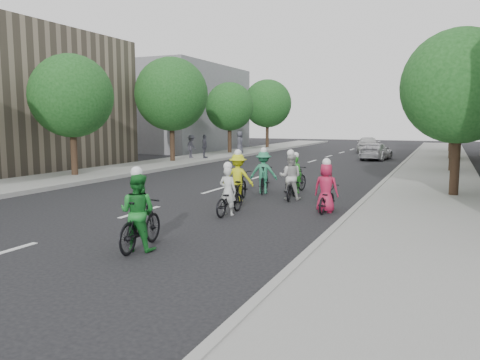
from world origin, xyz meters
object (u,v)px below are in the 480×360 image
Objects in this scene: cyclist_2 at (139,218)px; follow_car_lead at (376,151)px; cyclist_0 at (239,182)px; cyclist_4 at (326,193)px; cyclist_3 at (264,175)px; cyclist_1 at (229,197)px; cyclist_5 at (296,178)px; spectator_2 at (240,142)px; cyclist_6 at (291,182)px; spectator_0 at (191,146)px; follow_car_trail at (368,144)px; spectator_1 at (205,146)px.

follow_car_lead is at bearing -100.44° from cyclist_2.
cyclist_0 is 1.22× the size of cyclist_4.
cyclist_4 is at bearing 126.35° from cyclist_3.
cyclist_0 reaches higher than cyclist_4.
cyclist_0 is 2.12m from cyclist_3.
cyclist_2 is at bearing 88.73° from cyclist_1.
cyclist_5 is 0.98× the size of spectator_2.
cyclist_5 is 1.60m from cyclist_6.
spectator_0 is at bearing -56.36° from cyclist_1.
cyclist_5 is 1.08× the size of spectator_0.
cyclist_2 is 33.99m from follow_car_trail.
spectator_2 is at bearing -70.21° from cyclist_6.
cyclist_0 is at bearing 27.04° from cyclist_6.
cyclist_5 reaches higher than follow_car_trail.
spectator_0 is (-10.88, 16.83, 0.46)m from cyclist_1.
follow_car_trail is (0.19, 27.48, 0.08)m from cyclist_0.
cyclist_1 is 22.36m from follow_car_lead.
spectator_1 reaches higher than cyclist_5.
cyclist_6 reaches higher than follow_car_lead.
follow_car_trail is (-0.51, 29.76, 0.22)m from cyclist_1.
follow_car_lead is at bearing -84.05° from cyclist_4.
cyclist_3 reaches higher than follow_car_trail.
cyclist_1 is 4.43m from cyclist_3.
spectator_1 is (-9.34, 12.61, 0.30)m from cyclist_3.
cyclist_0 is 17.37m from spectator_1.
cyclist_3 is 0.94× the size of cyclist_6.
spectator_2 is at bearing -57.50° from cyclist_4.
spectator_0 is at bearing 30.29° from follow_car_lead.
cyclist_6 is at bearing -140.31° from spectator_0.
spectator_2 reaches higher than cyclist_0.
cyclist_0 is 1.08× the size of cyclist_2.
spectator_2 is (-8.87, 17.75, 0.38)m from cyclist_3.
cyclist_0 is at bearing 74.80° from cyclist_3.
cyclist_5 is (0.54, 4.97, 0.06)m from cyclist_1.
cyclist_4 is 20.79m from follow_car_lead.
spectator_1 is (-10.44, 12.03, 0.41)m from cyclist_5.
cyclist_1 is at bearing -177.69° from spectator_2.
spectator_1 reaches higher than cyclist_0.
cyclist_1 is 24.08m from spectator_2.
cyclist_6 is (0.84, 3.40, 0.11)m from cyclist_1.
spectator_0 is at bearing -66.10° from cyclist_0.
cyclist_2 is 0.98× the size of cyclist_6.
cyclist_4 is at bearing -122.43° from cyclist_2.
cyclist_4 is 0.40× the size of follow_car_lead.
cyclist_4 is at bearing 124.31° from cyclist_6.
follow_car_lead is 0.96× the size of follow_car_trail.
spectator_2 is at bearing -78.10° from cyclist_2.
cyclist_0 is 1.13× the size of cyclist_5.
cyclist_4 is at bearing 130.44° from cyclist_5.
cyclist_1 is 3.50m from cyclist_6.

